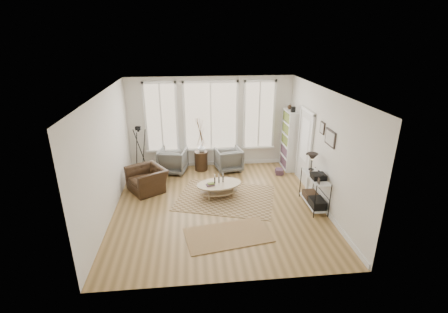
{
  "coord_description": "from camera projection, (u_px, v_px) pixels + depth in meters",
  "views": [
    {
      "loc": [
        -0.61,
        -7.28,
        4.15
      ],
      "look_at": [
        0.2,
        0.6,
        1.1
      ],
      "focal_mm": 26.0,
      "sensor_mm": 36.0,
      "label": 1
    }
  ],
  "objects": [
    {
      "name": "book_stack_near",
      "position": [
        279.0,
        172.0,
        10.09
      ],
      "size": [
        0.27,
        0.31,
        0.17
      ],
      "primitive_type": "cube",
      "rotation": [
        0.0,
        0.0,
        -0.28
      ],
      "color": "maroon",
      "rests_on": "ground"
    },
    {
      "name": "low_shelf",
      "position": [
        315.0,
        188.0,
        8.08
      ],
      "size": [
        0.38,
        1.08,
        1.3
      ],
      "color": "white",
      "rests_on": "ground"
    },
    {
      "name": "rug_runner",
      "position": [
        228.0,
        235.0,
        7.07
      ],
      "size": [
        1.97,
        1.31,
        0.01
      ],
      "primitive_type": "cube",
      "rotation": [
        0.0,
        0.0,
        0.17
      ],
      "color": "brown",
      "rests_on": "ground"
    },
    {
      "name": "room",
      "position": [
        219.0,
        153.0,
        7.82
      ],
      "size": [
        5.5,
        5.54,
        2.9
      ],
      "color": "#A17D48",
      "rests_on": "ground"
    },
    {
      "name": "coffee_table",
      "position": [
        219.0,
        186.0,
        8.65
      ],
      "size": [
        1.33,
        0.98,
        0.55
      ],
      "color": "tan",
      "rests_on": "ground"
    },
    {
      "name": "armchair_right",
      "position": [
        228.0,
        159.0,
        10.3
      ],
      "size": [
        0.91,
        0.93,
        0.73
      ],
      "primitive_type": "imported",
      "rotation": [
        0.0,
        0.0,
        3.32
      ],
      "color": "slate",
      "rests_on": "ground"
    },
    {
      "name": "wall_art",
      "position": [
        328.0,
        135.0,
        7.63
      ],
      "size": [
        0.04,
        0.88,
        0.44
      ],
      "color": "black",
      "rests_on": "ground"
    },
    {
      "name": "door",
      "position": [
        305.0,
        146.0,
        9.22
      ],
      "size": [
        0.09,
        1.06,
        2.22
      ],
      "color": "silver",
      "rests_on": "ground"
    },
    {
      "name": "vase",
      "position": [
        201.0,
        148.0,
        10.2
      ],
      "size": [
        0.28,
        0.28,
        0.25
      ],
      "primitive_type": "imported",
      "rotation": [
        0.0,
        0.0,
        -0.18
      ],
      "color": "silver",
      "rests_on": "side_table"
    },
    {
      "name": "accent_chair",
      "position": [
        147.0,
        179.0,
        8.99
      ],
      "size": [
        1.32,
        1.28,
        0.66
      ],
      "primitive_type": "imported",
      "rotation": [
        0.0,
        0.0,
        -1.01
      ],
      "color": "#332013",
      "rests_on": "ground"
    },
    {
      "name": "side_table",
      "position": [
        201.0,
        145.0,
        10.15
      ],
      "size": [
        0.41,
        0.41,
        1.72
      ],
      "color": "#332013",
      "rests_on": "ground"
    },
    {
      "name": "rug_main",
      "position": [
        226.0,
        198.0,
        8.67
      ],
      "size": [
        2.93,
        2.51,
        0.01
      ],
      "primitive_type": "cube",
      "rotation": [
        0.0,
        0.0,
        -0.3
      ],
      "color": "brown",
      "rests_on": "ground"
    },
    {
      "name": "tripod_camera",
      "position": [
        140.0,
        152.0,
        9.9
      ],
      "size": [
        0.54,
        0.54,
        1.53
      ],
      "color": "black",
      "rests_on": "ground"
    },
    {
      "name": "armchair_left",
      "position": [
        173.0,
        161.0,
        10.14
      ],
      "size": [
        0.98,
        1.0,
        0.77
      ],
      "primitive_type": "imported",
      "rotation": [
        0.0,
        0.0,
        2.92
      ],
      "color": "slate",
      "rests_on": "ground"
    },
    {
      "name": "book_stack_far",
      "position": [
        279.0,
        172.0,
        10.1
      ],
      "size": [
        0.23,
        0.27,
        0.15
      ],
      "primitive_type": "cube",
      "rotation": [
        0.0,
        0.0,
        0.22
      ],
      "color": "maroon",
      "rests_on": "ground"
    },
    {
      "name": "bay_window",
      "position": [
        211.0,
        118.0,
        10.25
      ],
      "size": [
        4.14,
        0.12,
        2.24
      ],
      "color": "#D2B285",
      "rests_on": "ground"
    },
    {
      "name": "bookcase",
      "position": [
        289.0,
        140.0,
        10.26
      ],
      "size": [
        0.31,
        0.85,
        2.06
      ],
      "color": "white",
      "rests_on": "ground"
    }
  ]
}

